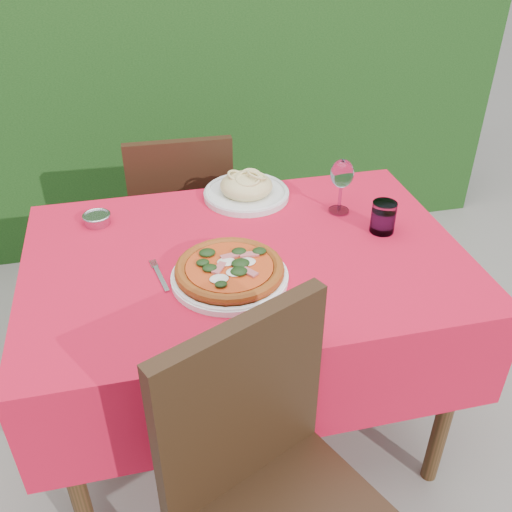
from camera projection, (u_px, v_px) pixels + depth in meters
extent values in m
plane|color=slate|center=(248.00, 424.00, 2.07)|extent=(60.00, 60.00, 0.00)
cube|color=black|center=(180.00, 78.00, 2.87)|extent=(3.20, 0.55, 1.60)
cube|color=#462A16|center=(245.00, 261.00, 1.66)|extent=(1.20, 0.80, 0.04)
cylinder|color=#462A16|center=(73.00, 475.00, 1.49)|extent=(0.05, 0.05, 0.70)
cylinder|color=#462A16|center=(448.00, 403.00, 1.70)|extent=(0.05, 0.05, 0.70)
cylinder|color=#462A16|center=(79.00, 313.00, 2.04)|extent=(0.05, 0.05, 0.70)
cylinder|color=#462A16|center=(362.00, 273.00, 2.25)|extent=(0.05, 0.05, 0.70)
cube|color=red|center=(246.00, 297.00, 1.74)|extent=(1.26, 0.86, 0.32)
cube|color=black|center=(242.00, 405.00, 1.23)|extent=(0.40, 0.22, 0.47)
cylinder|color=black|center=(299.00, 496.00, 1.59)|extent=(0.04, 0.04, 0.44)
cube|color=black|center=(182.00, 224.00, 2.42)|extent=(0.40, 0.40, 0.04)
cube|color=black|center=(182.00, 195.00, 2.15)|extent=(0.39, 0.05, 0.43)
cylinder|color=black|center=(217.00, 242.00, 2.71)|extent=(0.03, 0.03, 0.40)
cylinder|color=black|center=(146.00, 250.00, 2.65)|extent=(0.03, 0.03, 0.40)
cylinder|color=black|center=(228.00, 284.00, 2.43)|extent=(0.03, 0.03, 0.40)
cylinder|color=black|center=(149.00, 294.00, 2.38)|extent=(0.03, 0.03, 0.40)
cylinder|color=white|center=(230.00, 277.00, 1.54)|extent=(0.32, 0.32, 0.02)
cylinder|color=#AD4C18|center=(230.00, 271.00, 1.52)|extent=(0.35, 0.35, 0.02)
cylinder|color=#970D09|center=(229.00, 267.00, 1.52)|extent=(0.29, 0.29, 0.01)
cylinder|color=silver|center=(246.00, 194.00, 1.93)|extent=(0.29, 0.29, 0.02)
ellipsoid|color=beige|center=(246.00, 186.00, 1.91)|extent=(0.19, 0.19, 0.08)
cylinder|color=silver|center=(383.00, 217.00, 1.72)|extent=(0.07, 0.07, 0.10)
cylinder|color=#8FADC2|center=(383.00, 221.00, 1.73)|extent=(0.06, 0.06, 0.07)
cylinder|color=silver|center=(339.00, 211.00, 1.85)|extent=(0.07, 0.07, 0.01)
cylinder|color=silver|center=(340.00, 197.00, 1.82)|extent=(0.01, 0.01, 0.09)
ellipsoid|color=silver|center=(342.00, 174.00, 1.77)|extent=(0.07, 0.07, 0.09)
cube|color=#B8B8BF|center=(161.00, 278.00, 1.54)|extent=(0.05, 0.17, 0.00)
cylinder|color=#ADADB4|center=(97.00, 220.00, 1.78)|extent=(0.08, 0.08, 0.03)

